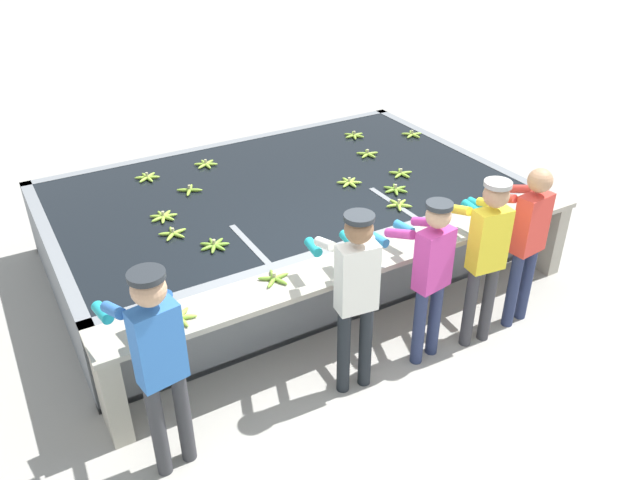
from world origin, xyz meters
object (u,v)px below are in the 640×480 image
(banana_bunch_floating_8, at_px, (214,245))
(worker_3, at_px, (485,248))
(banana_bunch_ledge_0, at_px, (274,278))
(banana_bunch_ledge_1, at_px, (179,318))
(worker_2, at_px, (429,268))
(banana_bunch_floating_11, at_px, (354,135))
(banana_bunch_floating_10, at_px, (399,205))
(knife_0, at_px, (360,263))
(worker_0, at_px, (158,354))
(banana_bunch_floating_3, at_px, (173,234))
(banana_bunch_floating_6, at_px, (401,173))
(banana_bunch_floating_0, at_px, (349,182))
(banana_bunch_floating_9, at_px, (147,177))
(banana_bunch_floating_2, at_px, (368,154))
(banana_bunch_floating_1, at_px, (206,164))
(banana_bunch_floating_4, at_px, (163,217))
(worker_4, at_px, (526,234))
(banana_bunch_floating_7, at_px, (190,190))
(banana_bunch_floating_5, at_px, (412,134))
(worker_1, at_px, (355,286))
(banana_bunch_floating_12, at_px, (395,189))

(banana_bunch_floating_8, bearing_deg, worker_3, -36.29)
(banana_bunch_ledge_0, distance_m, banana_bunch_ledge_1, 0.88)
(worker_2, relative_size, banana_bunch_floating_11, 5.56)
(banana_bunch_floating_10, height_order, knife_0, banana_bunch_floating_10)
(worker_0, distance_m, banana_bunch_floating_3, 1.93)
(banana_bunch_floating_6, distance_m, banana_bunch_floating_8, 2.46)
(banana_bunch_floating_0, relative_size, banana_bunch_floating_3, 1.02)
(banana_bunch_floating_9, bearing_deg, banana_bunch_floating_2, -15.39)
(banana_bunch_floating_1, distance_m, banana_bunch_ledge_1, 2.94)
(banana_bunch_floating_1, xyz_separation_m, banana_bunch_floating_6, (1.81, -1.37, 0.00))
(worker_0, bearing_deg, banana_bunch_floating_9, 74.55)
(banana_bunch_floating_0, relative_size, banana_bunch_floating_9, 0.99)
(banana_bunch_floating_4, xyz_separation_m, banana_bunch_ledge_1, (-0.42, -1.65, 0.00))
(banana_bunch_floating_1, bearing_deg, banana_bunch_ledge_0, -98.78)
(banana_bunch_floating_11, relative_size, knife_0, 1.01)
(worker_4, height_order, banana_bunch_floating_2, worker_4)
(banana_bunch_floating_3, height_order, banana_bunch_floating_9, same)
(banana_bunch_floating_7, bearing_deg, banana_bunch_floating_0, -24.14)
(worker_0, xyz_separation_m, banana_bunch_floating_9, (0.87, 3.15, -0.16))
(banana_bunch_floating_11, bearing_deg, banana_bunch_ledge_1, -141.94)
(worker_4, height_order, banana_bunch_floating_1, worker_4)
(worker_4, height_order, banana_bunch_floating_3, worker_4)
(worker_2, distance_m, banana_bunch_floating_9, 3.46)
(worker_4, distance_m, banana_bunch_floating_8, 2.85)
(banana_bunch_floating_6, relative_size, banana_bunch_floating_11, 0.97)
(worker_4, relative_size, banana_bunch_floating_4, 5.79)
(banana_bunch_floating_0, xyz_separation_m, banana_bunch_floating_5, (1.50, 0.82, 0.00))
(banana_bunch_floating_7, bearing_deg, worker_2, -65.52)
(banana_bunch_floating_10, relative_size, knife_0, 0.99)
(worker_0, xyz_separation_m, knife_0, (1.94, 0.48, -0.17))
(worker_2, bearing_deg, banana_bunch_floating_11, 67.90)
(banana_bunch_floating_7, relative_size, banana_bunch_floating_8, 0.93)
(worker_3, bearing_deg, banana_bunch_ledge_1, 168.00)
(worker_1, distance_m, knife_0, 0.58)
(worker_3, xyz_separation_m, banana_bunch_floating_9, (-2.03, 3.19, -0.12))
(banana_bunch_floating_5, relative_size, banana_bunch_floating_8, 0.98)
(banana_bunch_floating_9, relative_size, banana_bunch_ledge_1, 1.00)
(banana_bunch_floating_1, relative_size, knife_0, 1.01)
(banana_bunch_floating_1, relative_size, banana_bunch_floating_2, 1.02)
(worker_1, relative_size, banana_bunch_floating_12, 5.92)
(banana_bunch_floating_1, distance_m, banana_bunch_floating_10, 2.38)
(banana_bunch_ledge_0, bearing_deg, banana_bunch_floating_1, 81.22)
(banana_bunch_floating_8, bearing_deg, banana_bunch_floating_5, 21.94)
(banana_bunch_floating_2, bearing_deg, banana_bunch_floating_1, 158.65)
(banana_bunch_floating_3, bearing_deg, worker_2, -47.05)
(worker_1, xyz_separation_m, worker_4, (1.85, -0.03, -0.04))
(worker_1, xyz_separation_m, banana_bunch_floating_4, (-0.86, 2.13, -0.13))
(banana_bunch_floating_5, bearing_deg, banana_bunch_floating_11, 151.89)
(banana_bunch_floating_5, bearing_deg, worker_3, -116.02)
(worker_0, height_order, banana_bunch_ledge_0, worker_0)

